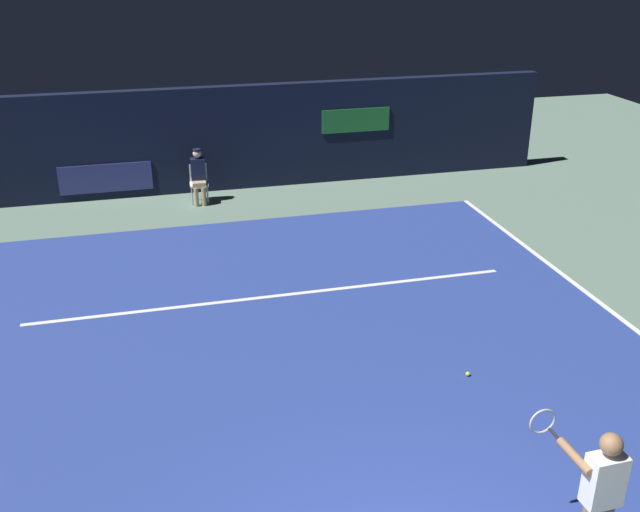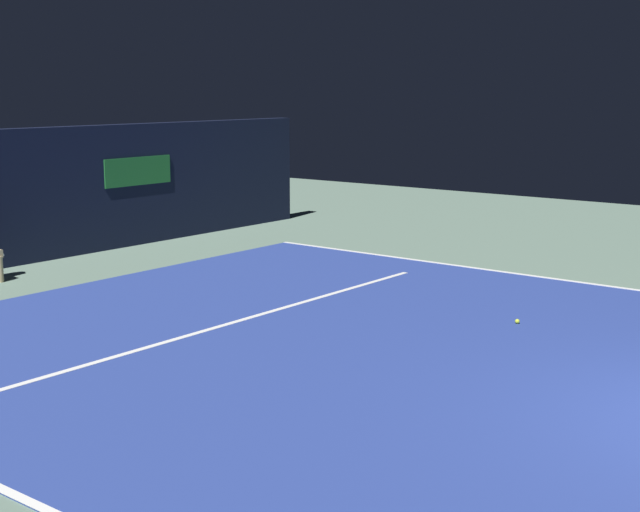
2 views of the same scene
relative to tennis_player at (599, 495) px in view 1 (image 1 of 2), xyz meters
name	(u,v)px [view 1 (image 1 of 2)]	position (x,y,z in m)	size (l,w,h in m)	color
ground_plane	(302,356)	(-1.85, 4.78, -0.99)	(33.55, 33.55, 0.00)	slate
court_surface	(302,356)	(-1.85, 4.78, -0.98)	(11.09, 12.01, 0.01)	navy
line_sideline_left	(614,314)	(3.65, 4.78, -0.97)	(0.10, 12.01, 0.01)	white
line_service	(276,296)	(-1.85, 6.88, -0.97)	(8.65, 0.10, 0.01)	white
back_wall	(224,139)	(-1.85, 13.24, 0.31)	(16.86, 0.33, 2.60)	black
tennis_player	(599,495)	(0.00, 0.00, 0.00)	(0.64, 0.92, 1.73)	#8C6647
line_judge_on_chair	(199,175)	(-2.63, 12.31, -0.30)	(0.46, 0.55, 1.32)	white
tennis_ball	(468,374)	(0.39, 3.62, -0.94)	(0.07, 0.07, 0.07)	#CCE033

